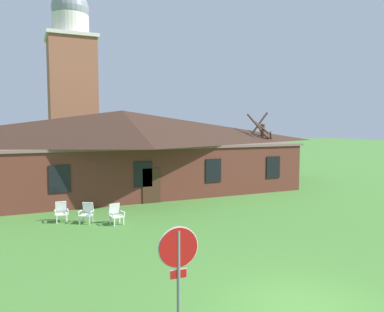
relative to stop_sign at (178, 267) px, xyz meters
name	(u,v)px	position (x,y,z in m)	size (l,w,h in m)	color
ground_plane	(303,310)	(3.64, 0.67, -1.93)	(200.00, 200.00, 0.00)	#477F33
brick_building	(123,150)	(3.64, 19.61, 0.97)	(24.20, 10.40, 5.70)	brown
dome_tower	(72,84)	(2.11, 35.93, 7.20)	(5.18, 5.18, 19.90)	#93563D
stop_sign	(178,267)	(0.00, 0.00, 0.00)	(0.81, 0.09, 2.72)	slate
lawn_chair_by_porch	(61,211)	(-1.16, 12.28, -1.43)	(0.65, 0.67, 0.96)	silver
lawn_chair_near_door	(87,212)	(-0.06, 11.53, -1.43)	(0.82, 0.86, 0.96)	silver
lawn_chair_left_end	(116,213)	(1.15, 10.74, -1.43)	(0.72, 0.76, 0.96)	silver
bare_tree_beside_building	(262,147)	(14.58, 18.25, 0.99)	(2.02, 1.84, 5.72)	brown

